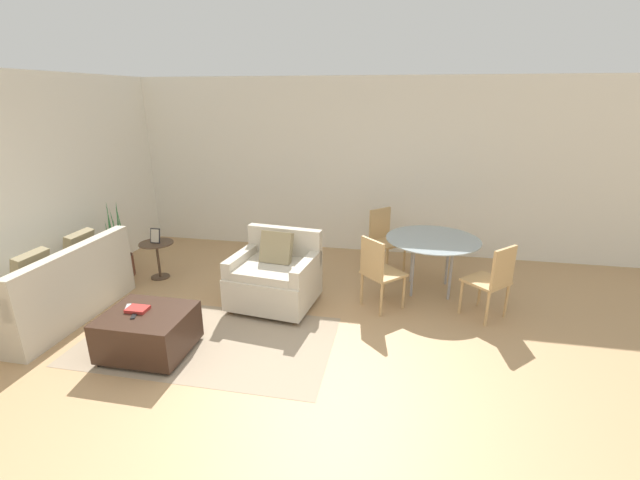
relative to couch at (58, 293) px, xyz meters
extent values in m
plane|color=tan|center=(2.90, -0.86, -0.32)|extent=(20.00, 20.00, 0.00)
cube|color=white|center=(2.90, 3.00, 1.06)|extent=(12.00, 0.06, 2.75)
cube|color=white|center=(-0.53, 0.64, 1.06)|extent=(0.06, 12.00, 2.75)
cube|color=gray|center=(1.89, -0.14, -0.32)|extent=(2.64, 1.47, 0.00)
cube|color=brown|center=(1.89, -0.63, -0.31)|extent=(2.59, 0.05, 0.00)
cube|color=brown|center=(1.89, -0.39, -0.31)|extent=(2.59, 0.05, 0.00)
cube|color=brown|center=(1.89, -0.14, -0.31)|extent=(2.59, 0.05, 0.00)
cube|color=brown|center=(1.89, 0.10, -0.31)|extent=(2.59, 0.05, 0.00)
cube|color=brown|center=(1.89, 0.34, -0.31)|extent=(2.59, 0.05, 0.00)
cube|color=beige|center=(-0.05, 0.00, -0.10)|extent=(0.82, 1.77, 0.44)
cube|color=beige|center=(0.29, 0.00, 0.34)|extent=(0.14, 1.77, 0.43)
cube|color=beige|center=(-0.05, 0.82, 0.26)|extent=(0.76, 0.12, 0.26)
cube|color=#8E7F5B|center=(0.04, 0.40, 0.41)|extent=(0.19, 0.40, 0.41)
cube|color=#8E7F5B|center=(0.04, -0.31, 0.41)|extent=(0.19, 0.40, 0.41)
cube|color=beige|center=(2.36, 0.77, -0.06)|extent=(1.06, 0.98, 0.39)
cube|color=beige|center=(2.35, 0.73, 0.18)|extent=(0.81, 0.83, 0.10)
cube|color=beige|center=(2.40, 1.14, 0.36)|extent=(0.97, 0.24, 0.45)
cube|color=beige|center=(1.94, 0.82, 0.23)|extent=(0.22, 0.81, 0.20)
cube|color=beige|center=(2.78, 0.71, 0.23)|extent=(0.22, 0.81, 0.20)
cylinder|color=brown|center=(1.91, 0.46, -0.29)|extent=(0.05, 0.05, 0.06)
cylinder|color=brown|center=(2.71, 0.37, -0.29)|extent=(0.05, 0.05, 0.06)
cylinder|color=brown|center=(2.00, 1.17, -0.29)|extent=(0.05, 0.05, 0.06)
cylinder|color=brown|center=(2.80, 1.07, -0.29)|extent=(0.05, 0.05, 0.06)
cube|color=#8E7F5B|center=(2.37, 0.87, 0.41)|extent=(0.41, 0.26, 0.40)
cube|color=#382319|center=(1.42, -0.46, -0.08)|extent=(0.82, 0.71, 0.40)
cylinder|color=black|center=(1.06, -0.76, -0.30)|extent=(0.04, 0.04, 0.04)
cylinder|color=black|center=(1.78, -0.76, -0.30)|extent=(0.04, 0.04, 0.04)
cylinder|color=black|center=(1.06, -0.15, -0.30)|extent=(0.04, 0.04, 0.04)
cylinder|color=black|center=(1.78, -0.15, -0.30)|extent=(0.04, 0.04, 0.04)
cube|color=#B72D28|center=(1.32, -0.42, 0.14)|extent=(0.21, 0.15, 0.03)
cube|color=black|center=(1.34, -0.52, 0.13)|extent=(0.09, 0.15, 0.01)
cube|color=#B7B7BC|center=(1.18, -0.39, 0.13)|extent=(0.09, 0.15, 0.01)
cylinder|color=brown|center=(-0.09, 1.23, -0.17)|extent=(0.38, 0.38, 0.30)
cylinder|color=black|center=(-0.09, 1.23, -0.03)|extent=(0.35, 0.35, 0.02)
cone|color=#2D6B38|center=(0.01, 1.25, 0.35)|extent=(0.06, 0.13, 0.74)
cone|color=#2D6B38|center=(-0.05, 1.28, 0.38)|extent=(0.12, 0.11, 0.81)
cone|color=#2D6B38|center=(-0.09, 1.32, 0.37)|extent=(0.11, 0.05, 0.78)
cone|color=#2D6B38|center=(-0.16, 1.29, 0.25)|extent=(0.08, 0.09, 0.54)
cone|color=#2D6B38|center=(-0.15, 1.22, 0.37)|extent=(0.05, 0.10, 0.79)
cone|color=#2D6B38|center=(-0.15, 1.16, 0.25)|extent=(0.07, 0.07, 0.55)
cone|color=#2D6B38|center=(-0.10, 1.17, 0.39)|extent=(0.07, 0.05, 0.81)
cone|color=#2D6B38|center=(-0.05, 1.20, 0.34)|extent=(0.08, 0.08, 0.73)
cylinder|color=#4C3828|center=(0.51, 1.27, 0.20)|extent=(0.46, 0.46, 0.02)
cylinder|color=#4C3828|center=(0.51, 1.27, -0.05)|extent=(0.04, 0.04, 0.49)
cylinder|color=#4C3828|center=(0.51, 1.27, -0.31)|extent=(0.25, 0.25, 0.02)
cube|color=black|center=(0.51, 1.27, 0.31)|extent=(0.14, 0.05, 0.20)
cube|color=#B2A893|center=(0.51, 1.26, 0.31)|extent=(0.12, 0.04, 0.18)
cube|color=black|center=(0.51, 1.30, 0.26)|extent=(0.02, 0.04, 0.10)
cylinder|color=#99A8AD|center=(4.25, 1.59, 0.40)|extent=(1.20, 1.20, 0.01)
cylinder|color=#99999E|center=(4.01, 1.35, 0.04)|extent=(0.04, 0.04, 0.71)
cylinder|color=#99999E|center=(4.48, 1.35, 0.04)|extent=(0.04, 0.04, 0.71)
cylinder|color=#99999E|center=(4.01, 1.82, 0.04)|extent=(0.04, 0.04, 0.71)
cylinder|color=#99999E|center=(4.48, 1.82, 0.04)|extent=(0.04, 0.04, 0.71)
cube|color=tan|center=(3.66, 1.00, 0.12)|extent=(0.59, 0.59, 0.03)
cube|color=tan|center=(3.53, 0.86, 0.36)|extent=(0.29, 0.29, 0.45)
cylinder|color=tan|center=(3.92, 1.00, -0.11)|extent=(0.03, 0.03, 0.42)
cylinder|color=tan|center=(3.66, 1.25, -0.11)|extent=(0.03, 0.03, 0.42)
cylinder|color=tan|center=(3.66, 0.74, -0.11)|extent=(0.03, 0.03, 0.42)
cylinder|color=tan|center=(3.41, 1.00, -0.11)|extent=(0.03, 0.03, 0.42)
cube|color=tan|center=(4.83, 1.00, 0.12)|extent=(0.59, 0.59, 0.03)
cube|color=tan|center=(4.97, 0.86, 0.36)|extent=(0.29, 0.29, 0.45)
cylinder|color=tan|center=(4.83, 1.25, -0.11)|extent=(0.03, 0.03, 0.42)
cylinder|color=tan|center=(4.58, 1.00, -0.11)|extent=(0.03, 0.03, 0.42)
cylinder|color=tan|center=(5.09, 1.00, -0.11)|extent=(0.03, 0.03, 0.42)
cylinder|color=tan|center=(4.83, 0.74, -0.11)|extent=(0.03, 0.03, 0.42)
cube|color=tan|center=(3.66, 2.17, 0.12)|extent=(0.59, 0.59, 0.03)
cube|color=tan|center=(3.53, 2.31, 0.36)|extent=(0.29, 0.29, 0.45)
cylinder|color=tan|center=(3.66, 1.92, -0.11)|extent=(0.03, 0.03, 0.42)
cylinder|color=tan|center=(3.92, 2.17, -0.11)|extent=(0.03, 0.03, 0.42)
cylinder|color=tan|center=(3.41, 2.17, -0.11)|extent=(0.03, 0.03, 0.42)
cylinder|color=tan|center=(3.66, 2.43, -0.11)|extent=(0.03, 0.03, 0.42)
camera|label=1|loc=(3.82, -3.79, 2.16)|focal=24.00mm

